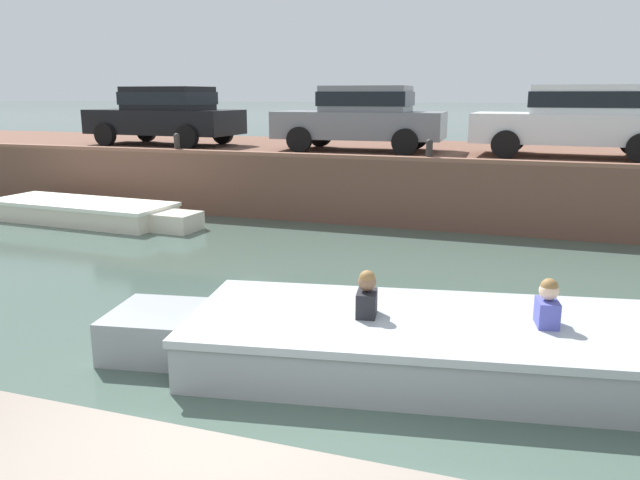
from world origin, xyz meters
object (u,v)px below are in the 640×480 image
boat_moored_west_cream (89,212)px  car_leftmost_black (166,113)px  motorboat_passing (416,343)px  car_centre_white (577,118)px  mooring_bollard_west (177,142)px  mooring_bollard_mid (429,149)px  car_left_inner_grey (362,115)px

boat_moored_west_cream → car_leftmost_black: car_leftmost_black is taller
motorboat_passing → car_centre_white: size_ratio=1.47×
mooring_bollard_west → mooring_bollard_mid: 6.00m
mooring_bollard_west → mooring_bollard_mid: same height
boat_moored_west_cream → motorboat_passing: bearing=-32.3°
car_leftmost_black → mooring_bollard_west: (1.38, -1.77, -0.61)m
boat_moored_west_cream → car_left_inner_grey: bearing=34.0°
car_leftmost_black → mooring_bollard_mid: size_ratio=9.43×
motorboat_passing → car_left_inner_grey: car_left_inner_grey is taller
boat_moored_west_cream → motorboat_passing: 9.80m
car_leftmost_black → mooring_bollard_mid: bearing=-13.5°
mooring_bollard_mid → motorboat_passing: bearing=-81.5°
mooring_bollard_west → car_left_inner_grey: bearing=23.5°
mooring_bollard_west → boat_moored_west_cream: bearing=-124.4°
car_left_inner_grey → mooring_bollard_west: size_ratio=9.23×
car_centre_white → mooring_bollard_mid: 3.44m
car_left_inner_grey → mooring_bollard_mid: 2.69m
mooring_bollard_mid → car_left_inner_grey: bearing=137.4°
mooring_bollard_mid → car_centre_white: bearing=31.5°
boat_moored_west_cream → car_left_inner_grey: size_ratio=1.26×
boat_moored_west_cream → car_left_inner_grey: (5.30, 3.57, 2.06)m
mooring_bollard_mid → mooring_bollard_west: bearing=180.0°
car_left_inner_grey → motorboat_passing: bearing=-71.3°
motorboat_passing → mooring_bollard_west: (-7.05, 7.03, 1.40)m
motorboat_passing → mooring_bollard_west: mooring_bollard_west is taller
mooring_bollard_west → car_leftmost_black: bearing=128.0°
boat_moored_west_cream → motorboat_passing: motorboat_passing is taller
motorboat_passing → car_leftmost_black: car_leftmost_black is taller
car_left_inner_grey → mooring_bollard_west: bearing=-156.5°
mooring_bollard_west → car_centre_white: bearing=11.3°
motorboat_passing → mooring_bollard_mid: size_ratio=14.20×
car_leftmost_black → car_left_inner_grey: size_ratio=1.02×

